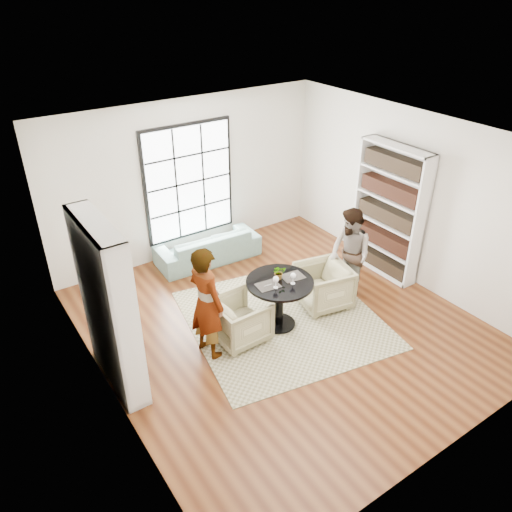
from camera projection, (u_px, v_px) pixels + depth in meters
ground at (281, 324)px, 7.97m from camera, size 6.00×6.00×0.00m
room_shell at (263, 242)px, 7.73m from camera, size 6.00×6.01×6.00m
rug at (283, 319)px, 8.07m from camera, size 3.36×3.36×0.01m
pedestal_table at (279, 294)px, 7.66m from camera, size 1.04×1.04×0.82m
sofa at (208, 246)px, 9.60m from camera, size 2.02×0.87×0.58m
armchair_left at (240, 319)px, 7.50m from camera, size 0.80×0.78×0.71m
armchair_right at (323, 286)px, 8.26m from camera, size 0.95×0.94×0.74m
person_left at (206, 303)px, 6.97m from camera, size 0.52×0.70×1.75m
person_right at (350, 254)px, 8.31m from camera, size 0.69×0.84×1.60m
placemat_left at (268, 286)px, 7.44m from camera, size 0.37×0.30×0.01m
placemat_right at (293, 277)px, 7.65m from camera, size 0.37×0.30×0.01m
cutlery_left at (268, 285)px, 7.44m from camera, size 0.16×0.23×0.01m
cutlery_right at (293, 276)px, 7.65m from camera, size 0.16×0.23×0.01m
wine_glass_left at (276, 280)px, 7.32m from camera, size 0.09×0.09×0.20m
wine_glass_right at (293, 276)px, 7.42m from camera, size 0.09×0.09×0.19m
flower_centerpiece at (279, 272)px, 7.56m from camera, size 0.24×0.22×0.22m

